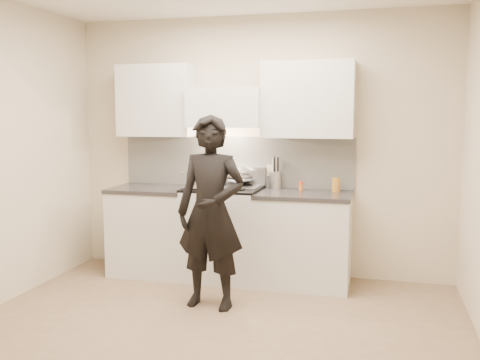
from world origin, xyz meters
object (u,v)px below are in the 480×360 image
Objects in this scene: counter_right at (304,239)px; wok at (237,175)px; utensil_crock at (275,179)px; person at (211,212)px; stove at (223,233)px.

counter_right is 2.08× the size of wok.
counter_right is 0.69m from utensil_crock.
utensil_crock is at bearing 75.88° from person.
stove is at bearing -154.82° from utensil_crock.
utensil_crock is at bearing 145.49° from counter_right.
utensil_crock is at bearing 25.18° from stove.
counter_right is 0.55× the size of person.
wok reaches higher than stove.
stove is 0.57× the size of person.
counter_right is at bearing 0.00° from stove.
counter_right is at bearing 54.57° from person.
person reaches higher than stove.
counter_right is at bearing -11.32° from wok.
wok is (0.11, 0.14, 0.58)m from stove.
person is (-0.36, -1.06, -0.18)m from utensil_crock.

